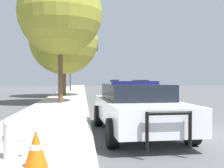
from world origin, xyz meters
name	(u,v)px	position (x,y,z in m)	size (l,w,h in m)	color
ground_plane	(224,135)	(0.00, 0.00, 0.00)	(110.00, 110.00, 0.00)	#565659
sidewalk_left	(34,137)	(-5.10, 0.00, 0.07)	(3.00, 110.00, 0.13)	#BCB7AD
police_car	(137,107)	(-2.34, 0.47, 0.75)	(2.28, 5.03, 1.48)	white
fire_hydrant	(10,136)	(-5.14, -2.18, 0.52)	(0.59, 0.26, 0.74)	white
traffic_light	(81,57)	(-4.09, 24.79, 4.06)	(3.21, 0.35, 5.66)	#424247
car_background_distant	(114,84)	(1.54, 40.68, 0.73)	(2.07, 4.74, 1.38)	silver
car_background_oncoming	(140,86)	(2.41, 22.90, 0.75)	(2.19, 4.39, 1.42)	slate
tree_sidewalk_mid	(64,40)	(-5.45, 16.81, 4.83)	(5.81, 5.81, 7.61)	brown
tree_sidewalk_near	(60,13)	(-5.18, 9.59, 5.45)	(4.99, 4.99, 7.82)	brown
traffic_cone	(36,149)	(-4.60, -2.76, 0.43)	(0.39, 0.39, 0.60)	orange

